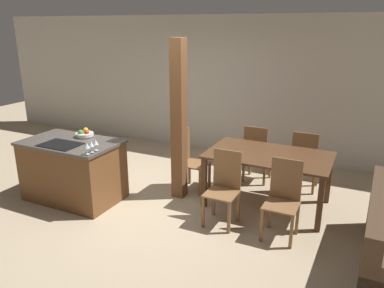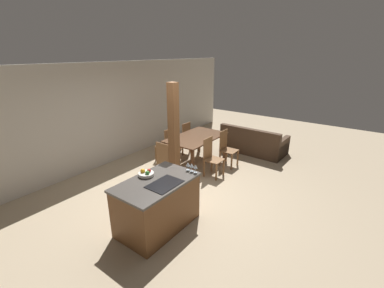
{
  "view_description": "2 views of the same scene",
  "coord_description": "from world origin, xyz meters",
  "px_view_note": "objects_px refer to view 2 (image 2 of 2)",
  "views": [
    {
      "loc": [
        2.73,
        -4.19,
        2.51
      ],
      "look_at": [
        0.6,
        0.2,
        0.95
      ],
      "focal_mm": 35.0,
      "sensor_mm": 36.0,
      "label": 1
    },
    {
      "loc": [
        -3.83,
        -3.05,
        2.94
      ],
      "look_at": [
        0.6,
        0.2,
        0.95
      ],
      "focal_mm": 24.0,
      "sensor_mm": 36.0,
      "label": 2
    }
  ],
  "objects_px": {
    "couch": "(253,143)",
    "dining_chair_near_right": "(227,148)",
    "dining_chair_far_left": "(167,145)",
    "dining_chair_head_end": "(166,161)",
    "wine_glass_far": "(188,164)",
    "wine_glass_middle": "(192,166)",
    "fruit_bowl": "(146,173)",
    "dining_chair_far_right": "(184,138)",
    "wine_glass_near": "(196,167)",
    "dining_table": "(196,140)",
    "kitchen_island": "(157,204)",
    "timber_post": "(174,136)",
    "dining_chair_near_left": "(211,157)"
  },
  "relations": [
    {
      "from": "wine_glass_near",
      "to": "wine_glass_middle",
      "type": "distance_m",
      "value": 0.08
    },
    {
      "from": "kitchen_island",
      "to": "wine_glass_middle",
      "type": "xyz_separation_m",
      "value": [
        0.63,
        -0.27,
        0.57
      ]
    },
    {
      "from": "kitchen_island",
      "to": "fruit_bowl",
      "type": "bearing_deg",
      "value": 82.76
    },
    {
      "from": "fruit_bowl",
      "to": "timber_post",
      "type": "relative_size",
      "value": 0.11
    },
    {
      "from": "dining_table",
      "to": "dining_chair_head_end",
      "type": "distance_m",
      "value": 1.25
    },
    {
      "from": "fruit_bowl",
      "to": "dining_table",
      "type": "relative_size",
      "value": 0.16
    },
    {
      "from": "fruit_bowl",
      "to": "dining_chair_near_right",
      "type": "relative_size",
      "value": 0.28
    },
    {
      "from": "dining_chair_far_left",
      "to": "dining_chair_head_end",
      "type": "bearing_deg",
      "value": 40.9
    },
    {
      "from": "wine_glass_near",
      "to": "wine_glass_far",
      "type": "distance_m",
      "value": 0.17
    },
    {
      "from": "fruit_bowl",
      "to": "wine_glass_near",
      "type": "distance_m",
      "value": 0.87
    },
    {
      "from": "kitchen_island",
      "to": "fruit_bowl",
      "type": "height_order",
      "value": "fruit_bowl"
    },
    {
      "from": "wine_glass_near",
      "to": "kitchen_island",
      "type": "bearing_deg",
      "value": 150.51
    },
    {
      "from": "wine_glass_far",
      "to": "dining_chair_near_right",
      "type": "relative_size",
      "value": 0.16
    },
    {
      "from": "kitchen_island",
      "to": "wine_glass_far",
      "type": "height_order",
      "value": "wine_glass_far"
    },
    {
      "from": "wine_glass_near",
      "to": "couch",
      "type": "bearing_deg",
      "value": 7.53
    },
    {
      "from": "wine_glass_middle",
      "to": "couch",
      "type": "xyz_separation_m",
      "value": [
        3.77,
        0.41,
        -0.75
      ]
    },
    {
      "from": "wine_glass_middle",
      "to": "dining_table",
      "type": "distance_m",
      "value": 2.44
    },
    {
      "from": "wine_glass_middle",
      "to": "fruit_bowl",
      "type": "bearing_deg",
      "value": 137.81
    },
    {
      "from": "wine_glass_middle",
      "to": "dining_chair_head_end",
      "type": "height_order",
      "value": "wine_glass_middle"
    },
    {
      "from": "fruit_bowl",
      "to": "wine_glass_middle",
      "type": "distance_m",
      "value": 0.81
    },
    {
      "from": "wine_glass_near",
      "to": "dining_table",
      "type": "xyz_separation_m",
      "value": [
        2.02,
        1.42,
        -0.35
      ]
    },
    {
      "from": "wine_glass_far",
      "to": "dining_chair_near_right",
      "type": "height_order",
      "value": "wine_glass_far"
    },
    {
      "from": "wine_glass_far",
      "to": "couch",
      "type": "relative_size",
      "value": 0.08
    },
    {
      "from": "couch",
      "to": "dining_chair_near_right",
      "type": "bearing_deg",
      "value": 83.92
    },
    {
      "from": "fruit_bowl",
      "to": "dining_table",
      "type": "xyz_separation_m",
      "value": [
        2.61,
        0.79,
        -0.27
      ]
    },
    {
      "from": "fruit_bowl",
      "to": "dining_chair_near_left",
      "type": "xyz_separation_m",
      "value": [
        2.23,
        0.05,
        -0.45
      ]
    },
    {
      "from": "kitchen_island",
      "to": "wine_glass_near",
      "type": "relative_size",
      "value": 9.21
    },
    {
      "from": "kitchen_island",
      "to": "dining_chair_near_left",
      "type": "bearing_deg",
      "value": 8.1
    },
    {
      "from": "dining_chair_far_left",
      "to": "dining_table",
      "type": "bearing_deg",
      "value": 117.58
    },
    {
      "from": "fruit_bowl",
      "to": "dining_chair_far_right",
      "type": "distance_m",
      "value": 3.4
    },
    {
      "from": "dining_chair_near_right",
      "to": "dining_table",
      "type": "bearing_deg",
      "value": 117.58
    },
    {
      "from": "kitchen_island",
      "to": "wine_glass_far",
      "type": "bearing_deg",
      "value": -16.56
    },
    {
      "from": "fruit_bowl",
      "to": "dining_chair_head_end",
      "type": "relative_size",
      "value": 0.28
    },
    {
      "from": "wine_glass_near",
      "to": "dining_chair_head_end",
      "type": "relative_size",
      "value": 0.16
    },
    {
      "from": "fruit_bowl",
      "to": "dining_chair_far_left",
      "type": "distance_m",
      "value": 2.74
    },
    {
      "from": "wine_glass_far",
      "to": "dining_chair_near_left",
      "type": "relative_size",
      "value": 0.16
    },
    {
      "from": "kitchen_island",
      "to": "dining_chair_far_left",
      "type": "bearing_deg",
      "value": 38.44
    },
    {
      "from": "wine_glass_middle",
      "to": "dining_table",
      "type": "xyz_separation_m",
      "value": [
        2.02,
        1.33,
        -0.35
      ]
    },
    {
      "from": "dining_chair_far_left",
      "to": "timber_post",
      "type": "height_order",
      "value": "timber_post"
    },
    {
      "from": "dining_chair_far_left",
      "to": "couch",
      "type": "xyz_separation_m",
      "value": [
        2.13,
        -1.66,
        -0.22
      ]
    },
    {
      "from": "wine_glass_middle",
      "to": "timber_post",
      "type": "bearing_deg",
      "value": 54.31
    },
    {
      "from": "dining_table",
      "to": "timber_post",
      "type": "height_order",
      "value": "timber_post"
    },
    {
      "from": "fruit_bowl",
      "to": "dining_chair_far_left",
      "type": "height_order",
      "value": "fruit_bowl"
    },
    {
      "from": "dining_chair_near_left",
      "to": "timber_post",
      "type": "bearing_deg",
      "value": 153.48
    },
    {
      "from": "wine_glass_middle",
      "to": "wine_glass_far",
      "type": "height_order",
      "value": "same"
    },
    {
      "from": "dining_chair_near_right",
      "to": "dining_chair_head_end",
      "type": "xyz_separation_m",
      "value": [
        -1.62,
        0.74,
        0.0
      ]
    },
    {
      "from": "dining_chair_near_right",
      "to": "kitchen_island",
      "type": "bearing_deg",
      "value": -173.94
    },
    {
      "from": "couch",
      "to": "timber_post",
      "type": "distance_m",
      "value": 3.21
    },
    {
      "from": "wine_glass_far",
      "to": "timber_post",
      "type": "height_order",
      "value": "timber_post"
    },
    {
      "from": "dining_chair_near_left",
      "to": "dining_chair_far_right",
      "type": "bearing_deg",
      "value": 62.42
    }
  ]
}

